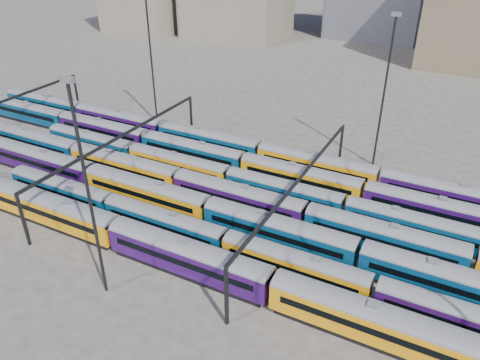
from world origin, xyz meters
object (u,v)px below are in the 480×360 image
at_px(rake_0, 116,229).
at_px(mast_2, 87,187).
at_px(rake_1, 295,263).
at_px(rake_2, 146,190).

relative_size(rake_0, mast_2, 5.18).
distance_m(rake_1, rake_2, 26.08).
relative_size(rake_1, rake_2, 0.63).
bearing_deg(rake_1, mast_2, -147.27).
bearing_deg(mast_2, rake_0, 120.73).
height_order(rake_1, rake_2, rake_2).
bearing_deg(rake_2, mast_2, -67.84).
distance_m(rake_0, mast_2, 13.77).
height_order(rake_1, mast_2, mast_2).
bearing_deg(rake_1, rake_2, 168.95).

